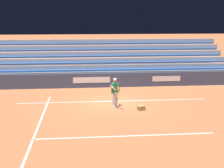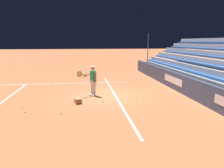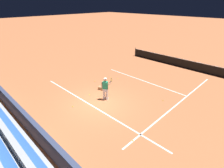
# 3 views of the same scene
# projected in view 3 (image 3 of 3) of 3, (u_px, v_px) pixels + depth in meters

# --- Properties ---
(ground_plane) EXTENTS (160.00, 160.00, 0.00)m
(ground_plane) POSITION_uv_depth(u_px,v_px,m) (98.00, 103.00, 12.49)
(ground_plane) COLOR #B7663D
(court_baseline_white) EXTENTS (12.00, 0.10, 0.01)m
(court_baseline_white) POSITION_uv_depth(u_px,v_px,m) (92.00, 106.00, 12.16)
(court_baseline_white) COLOR white
(court_baseline_white) RESTS_ON ground
(court_sideline_white) EXTENTS (0.10, 12.00, 0.01)m
(court_sideline_white) POSITION_uv_depth(u_px,v_px,m) (178.00, 103.00, 12.45)
(court_sideline_white) COLOR white
(court_sideline_white) RESTS_ON ground
(court_service_line_white) EXTENTS (8.22, 0.10, 0.01)m
(court_service_line_white) POSITION_uv_depth(u_px,v_px,m) (143.00, 81.00, 16.02)
(court_service_line_white) COLOR white
(court_service_line_white) RESTS_ON ground
(back_wall_sponsor_board) EXTENTS (21.28, 0.25, 1.10)m
(back_wall_sponsor_board) POSITION_uv_depth(u_px,v_px,m) (32.00, 127.00, 9.29)
(back_wall_sponsor_board) COLOR #384260
(back_wall_sponsor_board) RESTS_ON ground
(tennis_player) EXTENTS (0.56, 1.07, 1.71)m
(tennis_player) POSITION_uv_depth(u_px,v_px,m) (106.00, 89.00, 12.61)
(tennis_player) COLOR silver
(tennis_player) RESTS_ON ground
(ball_box_cardboard) EXTENTS (0.47, 0.41, 0.26)m
(ball_box_cardboard) POSITION_uv_depth(u_px,v_px,m) (101.00, 88.00, 14.38)
(ball_box_cardboard) COLOR #A87F51
(ball_box_cardboard) RESTS_ON ground
(tennis_ball_near_player) EXTENTS (0.07, 0.07, 0.07)m
(tennis_ball_near_player) POSITION_uv_depth(u_px,v_px,m) (118.00, 78.00, 16.40)
(tennis_ball_near_player) COLOR #CCE533
(tennis_ball_near_player) RESTS_ON ground
(tennis_ball_on_baseline) EXTENTS (0.07, 0.07, 0.07)m
(tennis_ball_on_baseline) POSITION_uv_depth(u_px,v_px,m) (163.00, 100.00, 12.77)
(tennis_ball_on_baseline) COLOR #CCE533
(tennis_ball_on_baseline) RESTS_ON ground
(tennis_ball_toward_net) EXTENTS (0.07, 0.07, 0.07)m
(tennis_ball_toward_net) POSITION_uv_depth(u_px,v_px,m) (73.00, 107.00, 12.04)
(tennis_ball_toward_net) COLOR #CCE533
(tennis_ball_toward_net) RESTS_ON ground
(tennis_ball_far_left) EXTENTS (0.07, 0.07, 0.07)m
(tennis_ball_far_left) POSITION_uv_depth(u_px,v_px,m) (110.00, 77.00, 16.63)
(tennis_ball_far_left) COLOR #CCE533
(tennis_ball_far_left) RESTS_ON ground
(tennis_ball_far_right) EXTENTS (0.07, 0.07, 0.07)m
(tennis_ball_far_right) POSITION_uv_depth(u_px,v_px,m) (95.00, 81.00, 15.86)
(tennis_ball_far_right) COLOR #CCE533
(tennis_ball_far_right) RESTS_ON ground
(tennis_ball_by_box) EXTENTS (0.07, 0.07, 0.07)m
(tennis_ball_by_box) POSITION_uv_depth(u_px,v_px,m) (90.00, 95.00, 13.56)
(tennis_ball_by_box) COLOR #CCE533
(tennis_ball_by_box) RESTS_ON ground
(tennis_ball_midcourt) EXTENTS (0.07, 0.07, 0.07)m
(tennis_ball_midcourt) POSITION_uv_depth(u_px,v_px,m) (133.00, 141.00, 9.10)
(tennis_ball_midcourt) COLOR #CCE533
(tennis_ball_midcourt) RESTS_ON ground
(tennis_net) EXTENTS (11.09, 0.09, 1.07)m
(tennis_net) POSITION_uv_depth(u_px,v_px,m) (174.00, 61.00, 19.61)
(tennis_net) COLOR #33383D
(tennis_net) RESTS_ON ground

